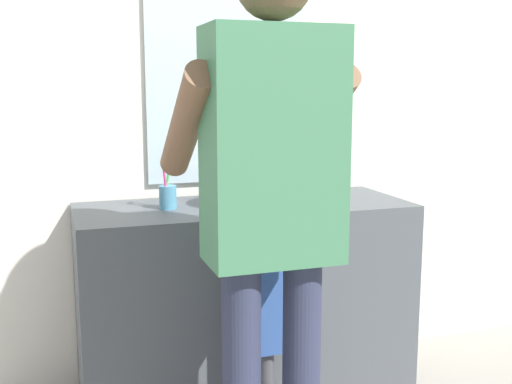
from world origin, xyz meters
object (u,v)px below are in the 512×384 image
toothbrush_cup (168,196)px  soap_bottle (324,183)px  adult_parent (271,182)px  child_toddler (278,318)px

toothbrush_cup → soap_bottle: bearing=1.5°
soap_bottle → toothbrush_cup: bearing=-178.5°
toothbrush_cup → adult_parent: (0.19, -0.69, 0.15)m
toothbrush_cup → child_toddler: 0.66m
child_toddler → adult_parent: adult_parent is taller
soap_bottle → child_toddler: (-0.37, -0.43, -0.42)m
toothbrush_cup → adult_parent: bearing=-74.6°
child_toddler → adult_parent: (-0.13, -0.28, 0.55)m
toothbrush_cup → child_toddler: bearing=-51.8°
soap_bottle → adult_parent: adult_parent is taller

